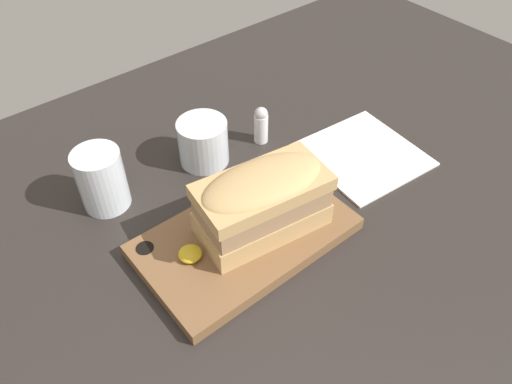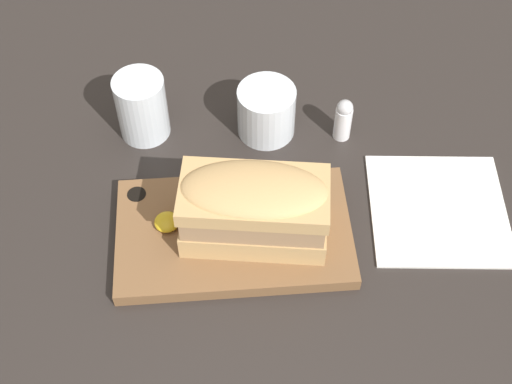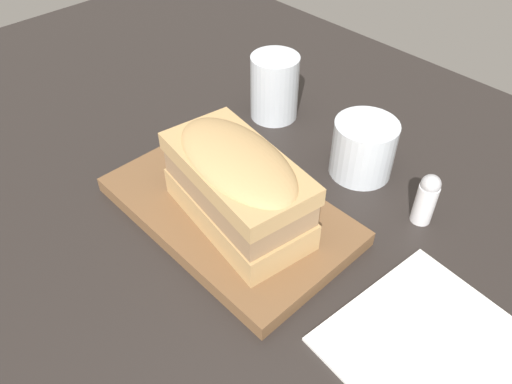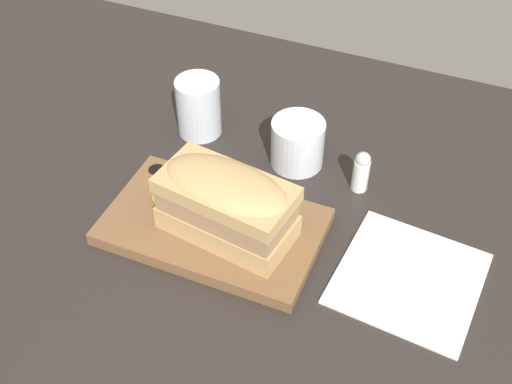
{
  "view_description": "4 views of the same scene",
  "coord_description": "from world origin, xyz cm",
  "px_view_note": "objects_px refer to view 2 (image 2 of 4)",
  "views": [
    {
      "loc": [
        -34.02,
        -32.96,
        58.18
      ],
      "look_at": [
        -3.17,
        4.94,
        9.85
      ],
      "focal_mm": 35.0,
      "sensor_mm": 36.0,
      "label": 1
    },
    {
      "loc": [
        -6.9,
        -47.67,
        79.83
      ],
      "look_at": [
        -2.8,
        5.62,
        9.57
      ],
      "focal_mm": 50.0,
      "sensor_mm": 36.0,
      "label": 2
    },
    {
      "loc": [
        27.76,
        -23.28,
        46.01
      ],
      "look_at": [
        -1.68,
        4.88,
        8.36
      ],
      "focal_mm": 35.0,
      "sensor_mm": 36.0,
      "label": 3
    },
    {
      "loc": [
        23.43,
        -50.19,
        70.02
      ],
      "look_at": [
        -0.5,
        7.19,
        9.13
      ],
      "focal_mm": 45.0,
      "sensor_mm": 36.0,
      "label": 4
    }
  ],
  "objects_px": {
    "serving_board": "(233,233)",
    "sandwich": "(254,206)",
    "napkin": "(438,209)",
    "wine_glass": "(268,113)",
    "water_glass": "(142,110)",
    "salt_shaker": "(343,119)"
  },
  "relations": [
    {
      "from": "water_glass",
      "to": "wine_glass",
      "type": "relative_size",
      "value": 1.18
    },
    {
      "from": "sandwich",
      "to": "water_glass",
      "type": "relative_size",
      "value": 1.95
    },
    {
      "from": "serving_board",
      "to": "water_glass",
      "type": "distance_m",
      "value": 0.23
    },
    {
      "from": "serving_board",
      "to": "sandwich",
      "type": "bearing_deg",
      "value": -14.86
    },
    {
      "from": "water_glass",
      "to": "napkin",
      "type": "relative_size",
      "value": 0.5
    },
    {
      "from": "wine_glass",
      "to": "salt_shaker",
      "type": "height_order",
      "value": "wine_glass"
    },
    {
      "from": "wine_glass",
      "to": "salt_shaker",
      "type": "relative_size",
      "value": 1.2
    },
    {
      "from": "salt_shaker",
      "to": "wine_glass",
      "type": "bearing_deg",
      "value": 169.32
    },
    {
      "from": "water_glass",
      "to": "salt_shaker",
      "type": "height_order",
      "value": "water_glass"
    },
    {
      "from": "salt_shaker",
      "to": "napkin",
      "type": "bearing_deg",
      "value": -52.53
    },
    {
      "from": "serving_board",
      "to": "sandwich",
      "type": "distance_m",
      "value": 0.07
    },
    {
      "from": "sandwich",
      "to": "salt_shaker",
      "type": "xyz_separation_m",
      "value": [
        0.14,
        0.17,
        -0.04
      ]
    },
    {
      "from": "water_glass",
      "to": "wine_glass",
      "type": "bearing_deg",
      "value": -3.84
    },
    {
      "from": "serving_board",
      "to": "sandwich",
      "type": "height_order",
      "value": "sandwich"
    },
    {
      "from": "wine_glass",
      "to": "salt_shaker",
      "type": "distance_m",
      "value": 0.11
    },
    {
      "from": "water_glass",
      "to": "salt_shaker",
      "type": "relative_size",
      "value": 1.41
    },
    {
      "from": "serving_board",
      "to": "napkin",
      "type": "bearing_deg",
      "value": 4.47
    },
    {
      "from": "water_glass",
      "to": "wine_glass",
      "type": "height_order",
      "value": "water_glass"
    },
    {
      "from": "wine_glass",
      "to": "napkin",
      "type": "xyz_separation_m",
      "value": [
        0.22,
        -0.16,
        -0.03
      ]
    },
    {
      "from": "serving_board",
      "to": "sandwich",
      "type": "xyz_separation_m",
      "value": [
        0.03,
        -0.01,
        0.07
      ]
    },
    {
      "from": "serving_board",
      "to": "wine_glass",
      "type": "relative_size",
      "value": 3.63
    },
    {
      "from": "sandwich",
      "to": "napkin",
      "type": "bearing_deg",
      "value": 6.55
    }
  ]
}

